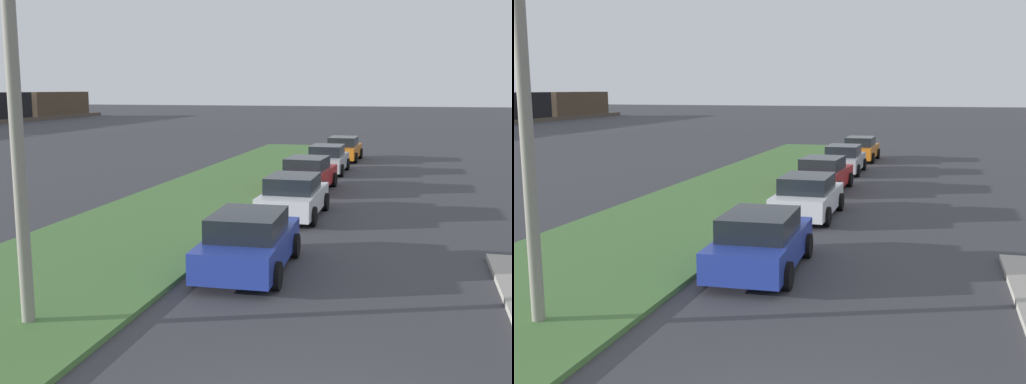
% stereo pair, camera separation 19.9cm
% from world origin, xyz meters
% --- Properties ---
extents(grass_median, '(60.00, 6.00, 0.12)m').
position_xyz_m(grass_median, '(10.00, 7.10, 0.06)').
color(grass_median, '#477238').
rests_on(grass_median, ground).
extents(parked_car_blue, '(4.37, 2.15, 1.47)m').
position_xyz_m(parked_car_blue, '(7.44, 2.79, 0.72)').
color(parked_car_blue, '#23389E').
rests_on(parked_car_blue, ground).
extents(parked_car_white, '(4.31, 2.04, 1.47)m').
position_xyz_m(parked_car_white, '(13.98, 3.00, 0.72)').
color(parked_car_white, silver).
rests_on(parked_car_white, ground).
extents(parked_car_red, '(4.39, 2.19, 1.47)m').
position_xyz_m(parked_car_red, '(19.59, 3.49, 0.72)').
color(parked_car_red, red).
rests_on(parked_car_red, ground).
extents(parked_car_silver, '(4.30, 2.02, 1.47)m').
position_xyz_m(parked_car_silver, '(25.48, 3.47, 0.72)').
color(parked_car_silver, '#B2B5BA').
rests_on(parked_car_silver, ground).
extents(parked_car_orange, '(4.34, 2.10, 1.47)m').
position_xyz_m(parked_car_orange, '(31.35, 3.31, 0.72)').
color(parked_car_orange, orange).
rests_on(parked_car_orange, ground).
extents(streetlight, '(1.05, 2.81, 7.50)m').
position_xyz_m(streetlight, '(3.03, 5.48, 4.39)').
color(streetlight, gray).
rests_on(streetlight, ground).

